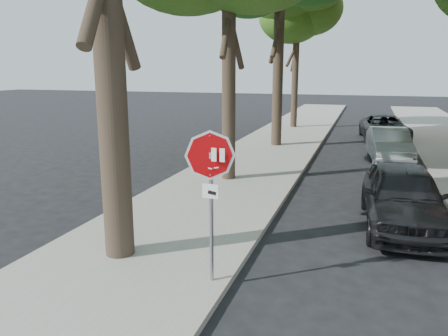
{
  "coord_description": "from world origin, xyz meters",
  "views": [
    {
      "loc": [
        1.64,
        -6.51,
        3.67
      ],
      "look_at": [
        -0.57,
        0.29,
        2.05
      ],
      "focal_mm": 35.0,
      "sensor_mm": 36.0,
      "label": 1
    }
  ],
  "objects_px": {
    "car_b": "(389,145)",
    "car_a": "(403,196)",
    "car_d": "(384,128)",
    "tree_far": "(297,9)",
    "stop_sign": "(211,178)"
  },
  "relations": [
    {
      "from": "stop_sign",
      "to": "car_a",
      "type": "relative_size",
      "value": 0.6
    },
    {
      "from": "stop_sign",
      "to": "tree_far",
      "type": "height_order",
      "value": "tree_far"
    },
    {
      "from": "tree_far",
      "to": "car_d",
      "type": "relative_size",
      "value": 1.95
    },
    {
      "from": "car_a",
      "to": "stop_sign",
      "type": "bearing_deg",
      "value": -131.3
    },
    {
      "from": "stop_sign",
      "to": "car_b",
      "type": "xyz_separation_m",
      "value": [
        3.3,
        12.16,
        -1.27
      ]
    },
    {
      "from": "car_d",
      "to": "tree_far",
      "type": "bearing_deg",
      "value": 141.24
    },
    {
      "from": "car_b",
      "to": "car_a",
      "type": "bearing_deg",
      "value": -95.95
    },
    {
      "from": "tree_far",
      "to": "car_b",
      "type": "height_order",
      "value": "tree_far"
    },
    {
      "from": "car_a",
      "to": "car_d",
      "type": "height_order",
      "value": "car_a"
    },
    {
      "from": "tree_far",
      "to": "stop_sign",
      "type": "bearing_deg",
      "value": -84.54
    },
    {
      "from": "stop_sign",
      "to": "car_d",
      "type": "height_order",
      "value": "stop_sign"
    },
    {
      "from": "stop_sign",
      "to": "car_b",
      "type": "distance_m",
      "value": 12.67
    },
    {
      "from": "tree_far",
      "to": "car_d",
      "type": "bearing_deg",
      "value": -32.55
    },
    {
      "from": "car_b",
      "to": "car_d",
      "type": "distance_m",
      "value": 5.58
    },
    {
      "from": "car_a",
      "to": "car_d",
      "type": "distance_m",
      "value": 13.53
    }
  ]
}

